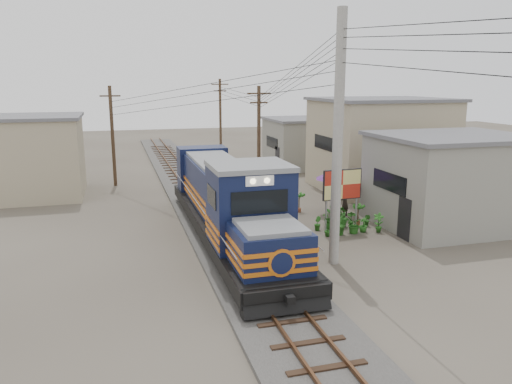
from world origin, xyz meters
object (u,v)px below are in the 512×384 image
object	(u,v)px
vendor	(345,203)
market_umbrella	(336,174)
locomotive	(228,204)
billboard	(342,186)

from	to	relation	value
vendor	market_umbrella	bearing A→B (deg)	-93.19
locomotive	vendor	xyz separation A→B (m)	(7.11, 2.46, -1.01)
locomotive	market_umbrella	bearing A→B (deg)	23.76
locomotive	billboard	xyz separation A→B (m)	(5.60, -0.25, 0.54)
billboard	vendor	world-z (taller)	billboard
billboard	locomotive	bearing A→B (deg)	173.23
locomotive	billboard	world-z (taller)	locomotive
vendor	billboard	bearing A→B (deg)	27.22
locomotive	billboard	size ratio (longest dim) A/B	5.27
market_umbrella	billboard	bearing A→B (deg)	-110.23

